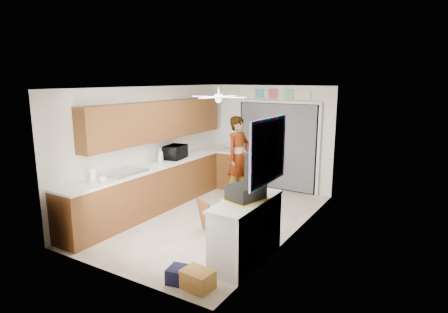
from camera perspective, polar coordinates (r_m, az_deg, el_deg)
The scene contains 39 objects.
floor at distance 7.37m, azimuth -1.63°, elevation -9.34°, with size 5.00×5.00×0.00m, color #B9AA95.
ceiling at distance 6.88m, azimuth -1.75°, elevation 10.48°, with size 5.00×5.00×0.00m, color white.
wall_back at distance 9.19m, azimuth 6.79°, elevation 2.91°, with size 3.20×3.20×0.00m, color white.
wall_front at distance 5.16m, azimuth -16.93°, elevation -4.56°, with size 3.20×3.20×0.00m, color white.
wall_left at distance 7.98m, azimuth -11.40°, elevation 1.41°, with size 5.00×5.00×0.00m, color white.
wall_right at distance 6.32m, azimuth 10.62°, elevation -1.28°, with size 5.00×5.00×0.00m, color white.
left_base_cabinets at distance 7.97m, azimuth -9.56°, elevation -4.45°, with size 0.60×4.80×0.90m, color brown.
left_countertop at distance 7.85m, azimuth -9.62°, elevation -1.16°, with size 0.62×4.80×0.04m, color white.
upper_cabinets at distance 7.95m, azimuth -9.73°, elevation 5.44°, with size 0.32×4.00×0.80m, color brown.
sink_basin at distance 7.13m, azimuth -14.86°, elevation -2.41°, with size 0.50×0.76×0.06m, color silver.
faucet at distance 7.25m, azimuth -15.95°, elevation -1.48°, with size 0.03×0.03×0.22m, color silver.
peninsula_base at distance 9.12m, azimuth 2.50°, elevation -2.21°, with size 1.00×0.60×0.90m, color brown.
peninsula_top at distance 9.02m, azimuth 2.53°, elevation 0.69°, with size 1.04×0.64×0.04m, color white.
back_opening_recess at distance 9.09m, azimuth 8.11°, elevation 1.50°, with size 2.00×0.06×2.10m, color black.
curtain_panel at distance 9.06m, azimuth 8.01°, elevation 1.46°, with size 1.90×0.03×2.05m, color slate.
door_trim_left at distance 9.50m, azimuth 2.38°, elevation 2.06°, with size 0.06×0.04×2.10m, color white.
door_trim_right at distance 8.73m, azimuth 14.20°, elevation 0.82°, with size 0.06×0.04×2.10m, color white.
door_trim_head at distance 8.94m, azimuth 8.24°, elevation 8.24°, with size 2.10×0.04×0.06m, color white.
header_frame_1 at distance 9.16m, azimuth 5.43°, elevation 9.52°, with size 0.22×0.02×0.22m, color #45A4BA.
header_frame_2 at distance 9.02m, azimuth 7.46°, elevation 9.43°, with size 0.22×0.02×0.22m, color #C1485A.
header_frame_3 at distance 8.86m, azimuth 9.86°, elevation 9.32°, with size 0.22×0.02×0.22m, color #6EC278.
header_frame_4 at distance 8.73m, azimuth 12.33°, elevation 9.19°, with size 0.22×0.02×0.22m, color silver.
route66_sign at distance 9.49m, azimuth 1.56°, elevation 9.64°, with size 0.22×0.02×0.26m, color silver.
right_counter_base at distance 5.61m, azimuth 3.44°, elevation -11.39°, with size 0.50×1.40×0.90m, color white.
right_counter_top at distance 5.45m, azimuth 3.41°, elevation -6.82°, with size 0.54×1.44×0.04m, color white.
abstract_painting at distance 5.33m, azimuth 6.79°, elevation 0.83°, with size 0.03×1.15×0.95m, color #FF5DE6.
ceiling_fan at distance 7.05m, azimuth -0.85°, elevation 9.06°, with size 1.14×1.14×0.24m, color white.
microwave at distance 8.20m, azimuth -7.44°, elevation 0.68°, with size 0.54×0.37×0.30m, color black.
soap_bottle at distance 7.90m, azimuth -9.68°, elevation 0.25°, with size 0.12×0.12×0.32m, color silver.
cup at distance 6.67m, azimuth -18.01°, elevation -3.27°, with size 0.13×0.13×0.10m, color white.
paper_towel_roll at distance 6.71m, azimuth -19.46°, elevation -2.68°, with size 0.11×0.11×0.23m, color white.
suitcase at distance 5.44m, azimuth 3.35°, elevation -5.44°, with size 0.38×0.50×0.22m, color black.
suitcase_rim at distance 5.47m, azimuth 3.34°, elevation -6.54°, with size 0.44×0.58×0.02m, color yellow.
suitcase_lid at distance 5.62m, azimuth 4.76°, elevation -2.25°, with size 0.42×0.03×0.50m, color black.
cardboard_box at distance 5.07m, azimuth -4.05°, elevation -18.18°, with size 0.40×0.30×0.25m, color gold.
navy_crate at distance 5.22m, azimuth -6.56°, elevation -17.55°, with size 0.34×0.28×0.21m, color black.
cabinet_door_panel at distance 6.62m, azimuth -2.83°, elevation -9.08°, with size 0.40×0.03×0.60m, color brown.
man at distance 8.43m, azimuth 2.23°, elevation -0.08°, with size 0.67×0.44×1.84m, color white.
dog at distance 8.00m, azimuth 4.79°, elevation -6.07°, with size 0.23×0.53×0.42m, color black.
Camera 1 is at (3.73, -5.78, 2.66)m, focal length 30.00 mm.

